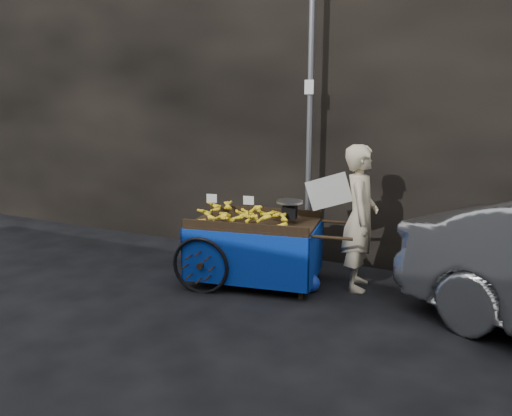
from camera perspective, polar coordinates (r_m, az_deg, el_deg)
The scene contains 6 objects.
ground at distance 5.98m, azimuth -1.39°, elevation -9.73°, with size 80.00×80.00×0.00m, color black.
building_wall at distance 7.83m, azimuth 10.31°, elevation 13.95°, with size 13.50×2.00×5.00m.
street_pole at distance 6.62m, azimuth 6.17°, elevation 10.16°, with size 0.12×0.10×4.00m.
banana_cart at distance 6.14m, azimuth -0.58°, elevation -2.24°, with size 2.22×1.29×1.14m.
vendor at distance 6.04m, azimuth 11.79°, elevation -1.09°, with size 0.94×0.71×1.74m.
plastic_bag at distance 6.02m, azimuth 6.19°, elevation -8.51°, with size 0.24×0.20×0.22m, color #1838B5.
Camera 1 is at (2.58, -4.91, 2.22)m, focal length 35.00 mm.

